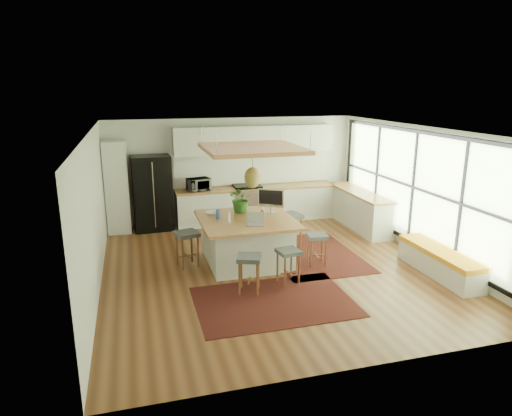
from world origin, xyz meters
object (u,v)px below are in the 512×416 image
object	(u,v)px
island	(247,241)
fridge	(152,193)
monitor	(271,201)
stool_near_left	(249,273)
stool_right_back	(289,233)
microwave	(199,183)
stool_left_side	(187,249)
stool_right_front	(317,248)
laptop	(255,219)
stool_near_right	(288,265)
island_plant	(241,201)

from	to	relation	value
island	fridge	bearing A→B (deg)	121.14
monitor	stool_near_left	bearing A→B (deg)	-86.22
island	monitor	xyz separation A→B (m)	(0.59, 0.28, 0.72)
stool_right_back	monitor	world-z (taller)	monitor
microwave	stool_left_side	bearing A→B (deg)	-117.44
stool_right_front	stool_left_side	distance (m)	2.58
fridge	microwave	distance (m)	1.17
stool_left_side	laptop	xyz separation A→B (m)	(1.24, -0.60, 0.70)
island	stool_near_left	xyz separation A→B (m)	(-0.30, -1.35, -0.11)
stool_near_right	monitor	distance (m)	1.67
stool_right_front	monitor	bearing A→B (deg)	133.38
laptop	island_plant	distance (m)	0.98
island	monitor	bearing A→B (deg)	25.19
fridge	stool_right_back	bearing A→B (deg)	-41.23
stool_near_right	stool_right_back	size ratio (longest dim) A/B	0.81
island	monitor	distance (m)	0.97
stool_near_left	monitor	size ratio (longest dim) A/B	1.21
microwave	stool_near_left	bearing A→B (deg)	-100.64
stool_near_right	stool_right_front	distance (m)	1.07
island	island_plant	bearing A→B (deg)	88.42
fridge	stool_near_left	world-z (taller)	fridge
fridge	monitor	distance (m)	3.41
fridge	microwave	world-z (taller)	fridge
fridge	laptop	distance (m)	3.71
laptop	microwave	bearing A→B (deg)	118.46
island	stool_near_right	size ratio (longest dim) A/B	2.89
laptop	stool_left_side	bearing A→B (deg)	172.63
stool_left_side	monitor	size ratio (longest dim) A/B	1.29
stool_right_back	microwave	size ratio (longest dim) A/B	1.43
stool_right_back	fridge	bearing A→B (deg)	141.31
island	laptop	bearing A→B (deg)	-84.18
island	island_plant	distance (m)	0.86
monitor	microwave	size ratio (longest dim) A/B	1.00
microwave	island_plant	distance (m)	2.38
island_plant	laptop	bearing A→B (deg)	-88.01
stool_right_front	stool_right_back	size ratio (longest dim) A/B	0.82
fridge	stool_near_left	size ratio (longest dim) A/B	2.77
stool_right_back	laptop	bearing A→B (deg)	-135.89
monitor	microwave	bearing A→B (deg)	146.35
microwave	stool_right_front	bearing A→B (deg)	-74.67
stool_near_left	stool_right_front	world-z (taller)	stool_near_left
monitor	microwave	world-z (taller)	monitor
stool_near_left	stool_near_right	bearing A→B (deg)	13.12
fridge	stool_left_side	distance (m)	2.78
stool_right_front	monitor	distance (m)	1.35
stool_near_left	microwave	distance (m)	4.24
laptop	island_plant	size ratio (longest dim) A/B	0.60
island	stool_near_left	size ratio (longest dim) A/B	2.75
stool_left_side	island_plant	bearing A→B (deg)	17.32
island	stool_near_left	bearing A→B (deg)	-102.67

